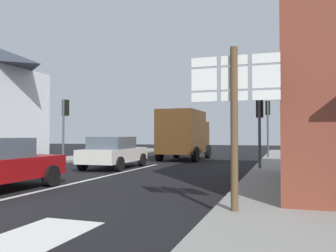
{
  "coord_description": "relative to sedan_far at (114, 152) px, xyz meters",
  "views": [
    {
      "loc": [
        6.41,
        -5.49,
        1.54
      ],
      "look_at": [
        1.27,
        10.1,
        1.97
      ],
      "focal_mm": 37.89,
      "sensor_mm": 36.0,
      "label": 1
    }
  ],
  "objects": [
    {
      "name": "lane_centre_stripe",
      "position": [
        1.17,
        -3.41,
        -0.75
      ],
      "size": [
        0.16,
        12.0,
        0.01
      ],
      "primitive_type": "cube",
      "color": "silver",
      "rests_on": "ground"
    },
    {
      "name": "sidewalk_right",
      "position": [
        7.44,
        -1.41,
        -0.69
      ],
      "size": [
        2.36,
        44.0,
        0.14
      ],
      "primitive_type": "cube",
      "color": "gray",
      "rests_on": "ground"
    },
    {
      "name": "sedan_far",
      "position": [
        0.0,
        0.0,
        0.0
      ],
      "size": [
        2.06,
        4.24,
        1.47
      ],
      "color": "beige",
      "rests_on": "ground"
    },
    {
      "name": "delivery_truck",
      "position": [
        1.6,
        6.44,
        0.89
      ],
      "size": [
        2.52,
        5.02,
        3.05
      ],
      "color": "#4C2D14",
      "rests_on": "ground"
    },
    {
      "name": "sidewalk_left",
      "position": [
        -5.1,
        -1.41,
        -0.69
      ],
      "size": [
        2.36,
        44.0,
        0.14
      ],
      "primitive_type": "cube",
      "color": "gray",
      "rests_on": "ground"
    },
    {
      "name": "traffic_light_near_left",
      "position": [
        -4.22,
        2.26,
        1.87
      ],
      "size": [
        0.3,
        0.49,
        3.55
      ],
      "color": "#47474C",
      "rests_on": "ground"
    },
    {
      "name": "traffic_light_far_right",
      "position": [
        6.56,
        8.75,
        2.02
      ],
      "size": [
        0.3,
        0.49,
        3.76
      ],
      "color": "#47474C",
      "rests_on": "ground"
    },
    {
      "name": "route_sign_post",
      "position": [
        6.69,
        -8.23,
        1.24
      ],
      "size": [
        1.66,
        0.14,
        3.2
      ],
      "color": "brown",
      "rests_on": "ground"
    },
    {
      "name": "lane_turn_arrow",
      "position": [
        3.97,
        -10.41,
        -0.75
      ],
      "size": [
        1.2,
        2.2,
        0.01
      ],
      "primitive_type": "cube",
      "color": "silver",
      "rests_on": "ground"
    },
    {
      "name": "traffic_light_near_right",
      "position": [
        6.56,
        0.85,
        1.61
      ],
      "size": [
        0.3,
        0.49,
        3.21
      ],
      "color": "#47474C",
      "rests_on": "ground"
    },
    {
      "name": "ground_plane",
      "position": [
        1.17,
        0.59,
        -0.76
      ],
      "size": [
        80.0,
        80.0,
        0.0
      ],
      "primitive_type": "plane",
      "color": "black"
    }
  ]
}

